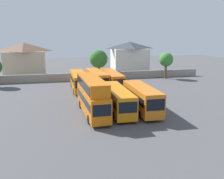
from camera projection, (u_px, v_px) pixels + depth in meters
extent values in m
plane|color=#4C4C4F|center=(95.00, 87.00, 51.86)|extent=(140.00, 140.00, 0.00)
cube|color=gray|center=(89.00, 76.00, 59.27)|extent=(56.00, 0.50, 1.80)
cube|color=orange|center=(92.00, 101.00, 33.46)|extent=(2.78, 11.42, 2.99)
cube|color=black|center=(102.00, 111.00, 28.02)|extent=(2.13, 0.15, 1.35)
cube|color=black|center=(92.00, 98.00, 33.38)|extent=(2.79, 10.51, 0.94)
cube|color=orange|center=(92.00, 84.00, 33.24)|extent=(2.71, 10.85, 1.57)
cube|color=black|center=(92.00, 84.00, 33.24)|extent=(2.78, 10.29, 1.10)
cylinder|color=black|center=(107.00, 118.00, 30.71)|extent=(0.33, 1.11, 1.10)
cylinder|color=black|center=(89.00, 119.00, 30.13)|extent=(0.33, 1.11, 1.10)
cylinder|color=black|center=(95.00, 103.00, 37.34)|extent=(0.33, 1.11, 1.10)
cylinder|color=black|center=(81.00, 104.00, 36.76)|extent=(0.33, 1.11, 1.10)
cube|color=orange|center=(117.00, 99.00, 34.77)|extent=(2.84, 11.31, 2.94)
cube|color=black|center=(128.00, 108.00, 29.31)|extent=(2.26, 0.13, 1.32)
cube|color=black|center=(117.00, 96.00, 34.70)|extent=(2.85, 10.41, 0.93)
cylinder|color=black|center=(132.00, 115.00, 31.96)|extent=(0.33, 1.11, 1.10)
cylinder|color=black|center=(114.00, 116.00, 31.47)|extent=(0.33, 1.11, 1.10)
cylinder|color=black|center=(119.00, 101.00, 38.62)|extent=(0.33, 1.11, 1.10)
cylinder|color=black|center=(104.00, 102.00, 38.13)|extent=(0.33, 1.11, 1.10)
cube|color=orange|center=(142.00, 98.00, 34.98)|extent=(2.84, 10.47, 3.15)
cube|color=black|center=(156.00, 105.00, 29.90)|extent=(2.29, 0.13, 1.42)
cube|color=black|center=(142.00, 95.00, 34.89)|extent=(2.86, 9.64, 0.99)
cylinder|color=black|center=(158.00, 113.00, 32.43)|extent=(0.33, 1.11, 1.10)
cylinder|color=black|center=(141.00, 115.00, 31.94)|extent=(0.33, 1.11, 1.10)
cylinder|color=black|center=(142.00, 101.00, 38.60)|extent=(0.33, 1.11, 1.10)
cylinder|color=black|center=(127.00, 102.00, 38.11)|extent=(0.33, 1.11, 1.10)
cube|color=orange|center=(79.00, 80.00, 48.68)|extent=(2.76, 11.56, 2.95)
cube|color=black|center=(82.00, 84.00, 43.09)|extent=(2.29, 0.11, 1.33)
cube|color=black|center=(79.00, 79.00, 48.60)|extent=(2.79, 10.64, 0.93)
cylinder|color=black|center=(87.00, 91.00, 45.80)|extent=(0.32, 1.10, 1.10)
cylinder|color=black|center=(74.00, 91.00, 45.29)|extent=(0.32, 1.10, 1.10)
cylinder|color=black|center=(83.00, 83.00, 52.61)|extent=(0.32, 1.10, 1.10)
cylinder|color=black|center=(72.00, 84.00, 52.10)|extent=(0.32, 1.10, 1.10)
cube|color=orange|center=(97.00, 79.00, 49.71)|extent=(2.93, 10.84, 3.13)
cube|color=black|center=(103.00, 82.00, 44.56)|extent=(2.17, 0.17, 1.41)
cube|color=black|center=(97.00, 77.00, 49.63)|extent=(2.93, 9.98, 0.99)
cylinder|color=black|center=(107.00, 89.00, 47.18)|extent=(0.35, 1.11, 1.10)
cylinder|color=black|center=(95.00, 90.00, 46.57)|extent=(0.35, 1.11, 1.10)
cylinder|color=black|center=(99.00, 83.00, 53.43)|extent=(0.35, 1.11, 1.10)
cylinder|color=black|center=(88.00, 83.00, 52.82)|extent=(0.35, 1.11, 1.10)
cube|color=orange|center=(112.00, 79.00, 50.03)|extent=(2.69, 11.80, 2.96)
cube|color=black|center=(119.00, 83.00, 44.33)|extent=(2.19, 0.12, 1.33)
cube|color=black|center=(112.00, 77.00, 49.96)|extent=(2.72, 10.86, 0.93)
cylinder|color=black|center=(122.00, 89.00, 47.07)|extent=(0.32, 1.11, 1.10)
cylinder|color=black|center=(110.00, 90.00, 46.59)|extent=(0.32, 1.11, 1.10)
cylinder|color=black|center=(113.00, 82.00, 54.03)|extent=(0.32, 1.11, 1.10)
cylinder|color=black|center=(103.00, 82.00, 53.54)|extent=(0.32, 1.11, 1.10)
cube|color=#C6B293|center=(25.00, 64.00, 64.99)|extent=(10.13, 6.05, 6.36)
pyramid|color=brown|center=(24.00, 47.00, 64.08)|extent=(10.63, 6.35, 2.20)
cube|color=silver|center=(130.00, 61.00, 69.98)|extent=(9.56, 6.18, 6.77)
pyramid|color=#3D424C|center=(130.00, 45.00, 69.05)|extent=(10.04, 6.49, 1.90)
cylinder|color=brown|center=(166.00, 71.00, 61.43)|extent=(0.55, 0.55, 3.46)
sphere|color=#387F33|center=(166.00, 59.00, 60.81)|extent=(3.39, 3.39, 3.39)
cylinder|color=brown|center=(99.00, 72.00, 62.12)|extent=(0.58, 0.58, 3.17)
sphere|color=#2D6B28|center=(99.00, 59.00, 61.45)|extent=(4.43, 4.43, 4.43)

